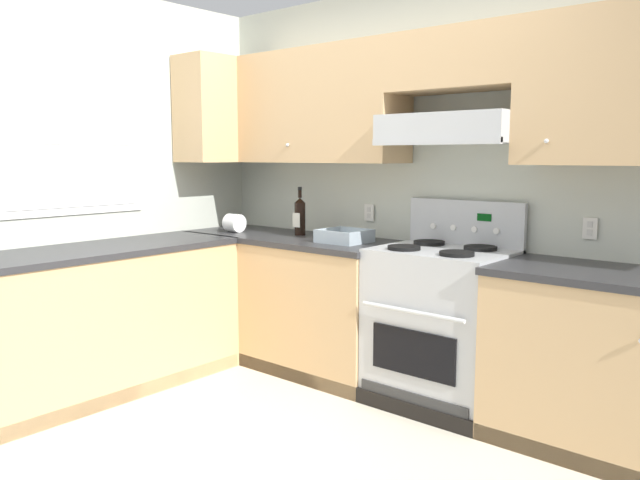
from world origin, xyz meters
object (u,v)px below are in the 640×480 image
object	(u,v)px
wine_bottle	(300,215)
paper_towel_roll	(234,223)
stove	(440,325)
bowl	(344,238)

from	to	relation	value
wine_bottle	paper_towel_roll	world-z (taller)	wine_bottle
stove	paper_towel_roll	size ratio (longest dim) A/B	8.99
wine_bottle	paper_towel_roll	xyz separation A→B (m)	(-0.49, -0.18, -0.07)
stove	bowl	world-z (taller)	stove
stove	wine_bottle	size ratio (longest dim) A/B	3.52
stove	wine_bottle	xyz separation A→B (m)	(-1.18, 0.07, 0.57)
wine_bottle	bowl	size ratio (longest dim) A/B	1.15
wine_bottle	bowl	world-z (taller)	wine_bottle
stove	bowl	size ratio (longest dim) A/B	4.06
wine_bottle	bowl	xyz separation A→B (m)	(0.47, -0.09, -0.11)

